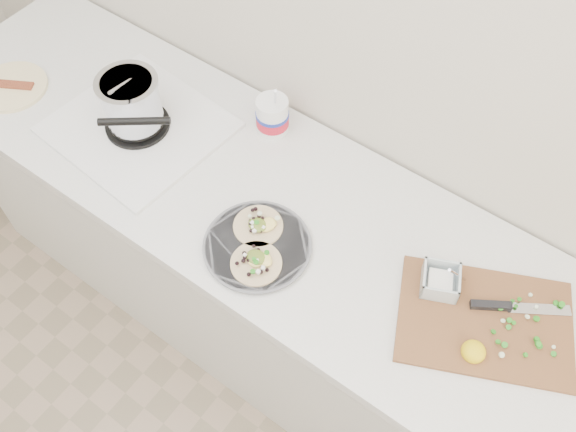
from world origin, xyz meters
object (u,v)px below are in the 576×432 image
Objects in this scene: taco_plate at (257,244)px; bacon_plate at (12,87)px; stove at (134,111)px; tub at (273,114)px; cutboard at (483,315)px.

taco_plate is 1.29× the size of bacon_plate.
bacon_plate is at bearing 179.24° from taco_plate.
stove reaches higher than tub.
stove is at bearing 167.31° from taco_plate.
stove is 2.31× the size of tub.
tub is at bearing 141.30° from cutboard.
tub is at bearing 24.11° from bacon_plate.
cutboard is at bearing 15.96° from taco_plate.
bacon_plate is (-1.02, 0.01, -0.01)m from taco_plate.
tub is at bearing 40.43° from stove.
tub reaches higher than bacon_plate.
stove is at bearing -144.29° from tub.
cutboard is (1.15, 0.04, -0.06)m from stove.
taco_plate is (0.56, -0.13, -0.06)m from stove.
stove is 0.58m from taco_plate.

